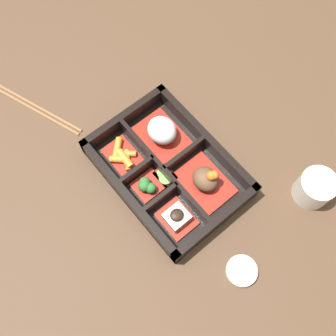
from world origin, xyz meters
name	(u,v)px	position (x,y,z in m)	size (l,w,h in m)	color
ground_plane	(168,173)	(0.00, 0.00, 0.00)	(3.00, 3.00, 0.00)	#4C3523
bento_base	(168,172)	(0.00, 0.00, 0.01)	(0.29, 0.20, 0.01)	black
bento_rim	(167,170)	(0.00, 0.00, 0.02)	(0.29, 0.20, 0.05)	black
bowl_rice	(162,132)	(-0.06, 0.04, 0.03)	(0.11, 0.08, 0.05)	maroon
bowl_stew	(206,180)	(0.06, 0.04, 0.03)	(0.11, 0.08, 0.05)	maroon
bowl_carrots	(123,156)	(-0.08, -0.05, 0.02)	(0.08, 0.06, 0.02)	maroon
bowl_greens	(148,186)	(0.00, -0.05, 0.02)	(0.05, 0.05, 0.03)	maroon
bowl_tofu	(177,217)	(0.08, -0.05, 0.02)	(0.07, 0.05, 0.03)	maroon
bowl_pickles	(165,176)	(0.01, -0.01, 0.02)	(0.04, 0.03, 0.01)	maroon
tea_cup	(315,188)	(0.20, 0.18, 0.03)	(0.07, 0.07, 0.06)	beige
chopsticks	(33,106)	(-0.29, -0.12, 0.00)	(0.23, 0.10, 0.01)	brown
sauce_dish	(242,271)	(0.23, -0.02, 0.01)	(0.06, 0.06, 0.01)	beige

